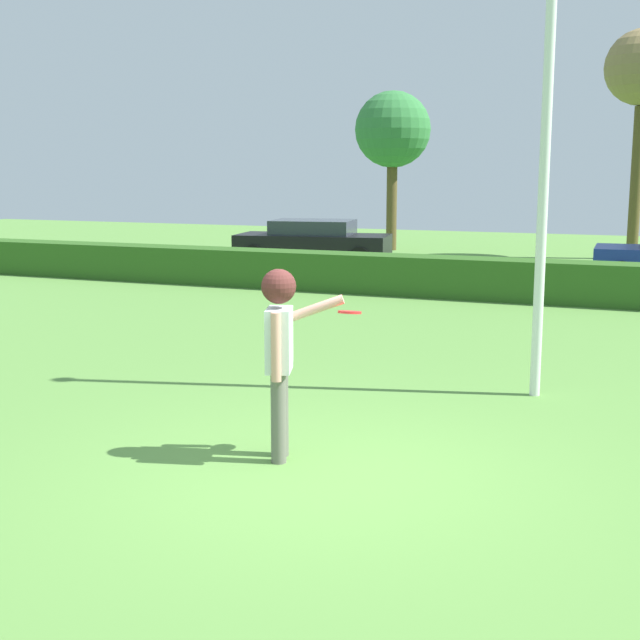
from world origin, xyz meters
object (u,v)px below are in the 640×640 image
(frisbee, at_px, (350,312))
(oak_tree, at_px, (393,131))
(lamppost, at_px, (548,80))
(person, at_px, (280,341))
(parked_car_black, at_px, (313,240))

(frisbee, height_order, oak_tree, oak_tree)
(lamppost, xyz_separation_m, oak_tree, (-7.12, 17.20, 0.20))
(person, distance_m, frisbee, 0.70)
(oak_tree, bearing_deg, frisbee, -73.86)
(frisbee, relative_size, oak_tree, 0.04)
(frisbee, xyz_separation_m, parked_car_black, (-6.49, 14.92, -0.67))
(person, bearing_deg, oak_tree, 104.47)
(parked_car_black, xyz_separation_m, oak_tree, (0.69, 5.10, 3.16))
(frisbee, distance_m, parked_car_black, 16.29)
(lamppost, relative_size, parked_car_black, 1.51)
(frisbee, xyz_separation_m, oak_tree, (-5.80, 20.03, 2.49))
(frisbee, distance_m, oak_tree, 20.99)
(frisbee, height_order, lamppost, lamppost)
(person, xyz_separation_m, lamppost, (1.85, 3.22, 2.53))
(parked_car_black, bearing_deg, frisbee, -66.50)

